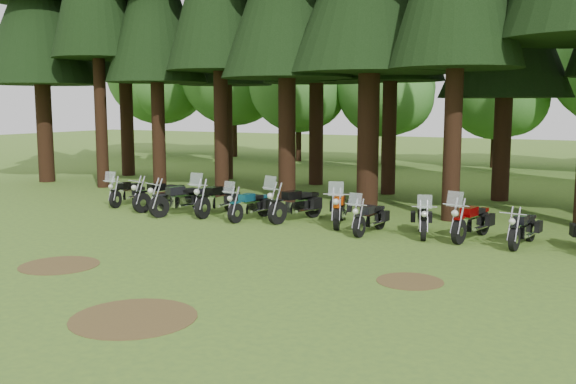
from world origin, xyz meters
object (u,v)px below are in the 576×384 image
motorcycle_3 (217,200)px  motorcycle_8 (422,220)px  motorcycle_7 (370,219)px  motorcycle_6 (339,209)px  motorcycle_0 (126,193)px  motorcycle_4 (250,206)px  motorcycle_1 (161,196)px  motorcycle_5 (295,205)px  motorcycle_9 (471,222)px  motorcycle_2 (181,200)px  motorcycle_10 (523,230)px

motorcycle_3 → motorcycle_8: 7.03m
motorcycle_3 → motorcycle_7: 5.62m
motorcycle_6 → motorcycle_7: size_ratio=1.13×
motorcycle_0 → motorcycle_8: bearing=-11.8°
motorcycle_4 → motorcycle_6: size_ratio=0.93×
motorcycle_4 → motorcycle_3: bearing=177.8°
motorcycle_1 → motorcycle_6: (6.65, 0.30, 0.01)m
motorcycle_4 → motorcycle_7: 4.17m
motorcycle_3 → motorcycle_6: bearing=3.3°
motorcycle_5 → motorcycle_9: (5.54, -0.25, -0.03)m
motorcycle_3 → motorcycle_7: bearing=-5.0°
motorcycle_2 → motorcycle_9: motorcycle_9 is taller
motorcycle_1 → motorcycle_2: bearing=-7.8°
motorcycle_0 → motorcycle_5: bearing=-9.6°
motorcycle_2 → motorcycle_7: (6.70, 0.04, -0.06)m
motorcycle_0 → motorcycle_10: (13.85, -0.34, -0.02)m
motorcycle_9 → motorcycle_4: bearing=-166.5°
motorcycle_4 → motorcycle_5: (1.37, 0.51, 0.06)m
motorcycle_8 → motorcycle_4: bearing=162.3°
motorcycle_3 → motorcycle_6: 4.33m
motorcycle_2 → motorcycle_4: size_ratio=1.07×
motorcycle_8 → motorcycle_9: motorcycle_9 is taller
motorcycle_1 → motorcycle_4: (3.76, -0.20, -0.03)m
motorcycle_8 → motorcycle_9: size_ratio=0.88×
motorcycle_0 → motorcycle_10: 13.86m
motorcycle_8 → motorcycle_10: 2.69m
motorcycle_2 → motorcycle_9: (9.45, 0.54, -0.01)m
motorcycle_5 → motorcycle_7: bearing=0.2°
motorcycle_7 → motorcycle_9: (2.75, 0.51, 0.05)m
motorcycle_2 → motorcycle_4: (2.54, 0.28, -0.04)m
motorcycle_0 → motorcycle_3: size_ratio=0.88×
motorcycle_0 → motorcycle_5: size_ratio=0.88×
motorcycle_4 → motorcycle_10: bearing=8.0°
motorcycle_0 → motorcycle_3: motorcycle_3 is taller
motorcycle_6 → motorcycle_7: (1.27, -0.74, -0.06)m
motorcycle_3 → motorcycle_4: 1.46m
motorcycle_5 → motorcycle_6: (1.51, -0.02, -0.02)m
motorcycle_3 → motorcycle_10: 9.72m
motorcycle_4 → motorcycle_6: 2.93m
motorcycle_1 → motorcycle_9: (10.67, 0.07, 0.00)m
motorcycle_10 → motorcycle_9: bearing=-179.5°
motorcycle_2 → motorcycle_3: (1.10, 0.52, 0.02)m
motorcycle_0 → motorcycle_7: size_ratio=1.04×
motorcycle_8 → motorcycle_10: size_ratio=0.99×
motorcycle_3 → motorcycle_5: motorcycle_5 is taller
motorcycle_5 → motorcycle_9: motorcycle_5 is taller
motorcycle_3 → motorcycle_5: bearing=5.4°
motorcycle_0 → motorcycle_9: 12.49m
motorcycle_0 → motorcycle_2: bearing=-23.5°
motorcycle_2 → motorcycle_5: bearing=30.4°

